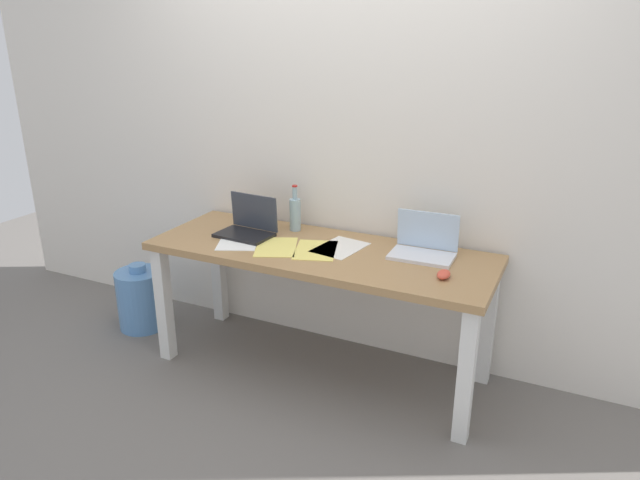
# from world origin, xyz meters

# --- Properties ---
(ground_plane) EXTENTS (8.00, 8.00, 0.00)m
(ground_plane) POSITION_xyz_m (0.00, 0.00, 0.00)
(ground_plane) COLOR slate
(back_wall) EXTENTS (5.20, 0.08, 2.60)m
(back_wall) POSITION_xyz_m (0.00, 0.39, 1.30)
(back_wall) COLOR silver
(back_wall) RESTS_ON ground
(desk) EXTENTS (1.83, 0.66, 0.72)m
(desk) POSITION_xyz_m (0.00, 0.00, 0.62)
(desk) COLOR #A37A4C
(desk) RESTS_ON ground
(laptop_left) EXTENTS (0.32, 0.23, 0.22)m
(laptop_left) POSITION_xyz_m (-0.46, 0.03, 0.77)
(laptop_left) COLOR black
(laptop_left) RESTS_ON desk
(laptop_right) EXTENTS (0.32, 0.22, 0.22)m
(laptop_right) POSITION_xyz_m (0.52, 0.14, 0.77)
(laptop_right) COLOR silver
(laptop_right) RESTS_ON desk
(beer_bottle) EXTENTS (0.06, 0.06, 0.27)m
(beer_bottle) POSITION_xyz_m (-0.26, 0.22, 0.82)
(beer_bottle) COLOR #99B7C1
(beer_bottle) RESTS_ON desk
(computer_mouse) EXTENTS (0.06, 0.10, 0.03)m
(computer_mouse) POSITION_xyz_m (0.68, -0.09, 0.74)
(computer_mouse) COLOR #D84C38
(computer_mouse) RESTS_ON desk
(paper_sheet_front_left) EXTENTS (0.31, 0.36, 0.00)m
(paper_sheet_front_left) POSITION_xyz_m (-0.45, -0.08, 0.72)
(paper_sheet_front_left) COLOR white
(paper_sheet_front_left) RESTS_ON desk
(paper_yellow_folder) EXTENTS (0.31, 0.36, 0.00)m
(paper_yellow_folder) POSITION_xyz_m (-0.22, -0.08, 0.72)
(paper_yellow_folder) COLOR #F4E06B
(paper_yellow_folder) RESTS_ON desk
(paper_sheet_center) EXTENTS (0.29, 0.35, 0.00)m
(paper_sheet_center) POSITION_xyz_m (-0.01, -0.03, 0.72)
(paper_sheet_center) COLOR #F4E06B
(paper_sheet_center) RESTS_ON desk
(paper_sheet_near_back) EXTENTS (0.26, 0.33, 0.00)m
(paper_sheet_near_back) POSITION_xyz_m (0.09, 0.06, 0.72)
(paper_sheet_near_back) COLOR white
(paper_sheet_near_back) RESTS_ON desk
(water_cooler_jug) EXTENTS (0.30, 0.30, 0.43)m
(water_cooler_jug) POSITION_xyz_m (-1.25, -0.04, 0.19)
(water_cooler_jug) COLOR #598CC6
(water_cooler_jug) RESTS_ON ground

